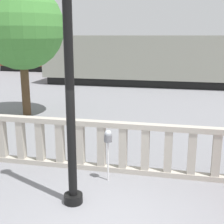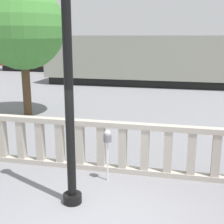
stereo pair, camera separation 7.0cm
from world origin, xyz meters
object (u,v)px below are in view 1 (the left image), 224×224
(lamppost, at_px, (69,64))
(parking_meter, at_px, (108,139))
(train_near, at_px, (219,61))
(train_far, at_px, (125,54))
(tree_left, at_px, (21,27))

(lamppost, xyz_separation_m, parking_meter, (0.50, 1.21, -1.92))
(parking_meter, xyz_separation_m, train_near, (4.15, 15.54, 0.77))
(train_far, height_order, tree_left, tree_left)
(lamppost, distance_m, train_near, 17.42)
(lamppost, height_order, tree_left, lamppost)
(train_far, distance_m, tree_left, 17.19)
(parking_meter, distance_m, tree_left, 8.15)
(lamppost, bearing_deg, train_near, 74.50)
(train_far, bearing_deg, train_near, -42.27)
(lamppost, xyz_separation_m, tree_left, (-4.65, 6.87, 0.88))
(tree_left, bearing_deg, train_near, 46.73)
(train_near, xyz_separation_m, tree_left, (-9.30, -9.88, 2.03))
(train_near, distance_m, tree_left, 13.71)
(train_near, height_order, train_far, train_near)
(parking_meter, bearing_deg, train_near, 75.04)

